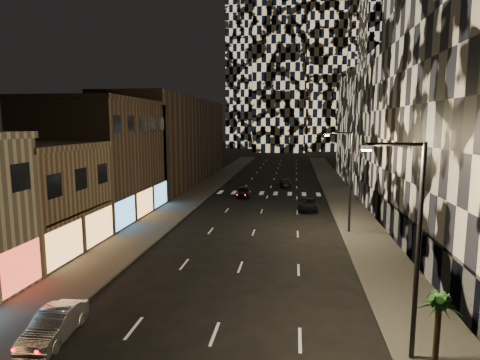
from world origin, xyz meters
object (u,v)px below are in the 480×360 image
(streetlight_far, at_px, (348,175))
(car_silver_parked, at_px, (54,325))
(car_dark_oncoming, at_px, (286,182))
(palm_tree, at_px, (439,309))
(car_dark_rightlane, at_px, (308,204))
(car_dark_midlane, at_px, (243,192))
(streetlight_near, at_px, (413,237))

(streetlight_far, relative_size, car_silver_parked, 2.15)
(car_silver_parked, height_order, car_dark_oncoming, car_silver_parked)
(streetlight_far, bearing_deg, palm_tree, -88.28)
(car_silver_parked, bearing_deg, car_dark_oncoming, 74.12)
(streetlight_far, height_order, car_dark_rightlane, streetlight_far)
(streetlight_far, distance_m, car_silver_parked, 26.11)
(car_dark_midlane, relative_size, car_dark_oncoming, 1.01)
(car_dark_rightlane, height_order, palm_tree, palm_tree)
(car_silver_parked, height_order, car_dark_rightlane, car_silver_parked)
(streetlight_near, relative_size, streetlight_far, 1.00)
(car_dark_rightlane, bearing_deg, car_dark_oncoming, 101.68)
(streetlight_far, distance_m, car_dark_rightlane, 10.89)
(streetlight_far, height_order, car_silver_parked, streetlight_far)
(car_dark_midlane, height_order, car_dark_rightlane, car_dark_midlane)
(streetlight_near, distance_m, car_dark_midlane, 38.74)
(streetlight_near, xyz_separation_m, car_dark_midlane, (-11.58, 36.68, -4.63))
(streetlight_far, bearing_deg, car_silver_parked, -127.27)
(streetlight_far, bearing_deg, streetlight_near, -90.00)
(streetlight_near, distance_m, palm_tree, 2.83)
(streetlight_near, height_order, palm_tree, streetlight_near)
(streetlight_near, bearing_deg, car_dark_rightlane, 96.11)
(streetlight_near, bearing_deg, car_dark_oncoming, 97.44)
(streetlight_near, distance_m, streetlight_far, 20.00)
(car_dark_oncoming, bearing_deg, palm_tree, 93.99)
(palm_tree, bearing_deg, car_dark_midlane, 107.75)
(car_dark_midlane, relative_size, car_dark_rightlane, 0.89)
(car_dark_rightlane, bearing_deg, car_silver_parked, -110.61)
(palm_tree, bearing_deg, streetlight_near, 113.14)
(car_dark_midlane, relative_size, palm_tree, 1.21)
(car_dark_midlane, xyz_separation_m, car_dark_oncoming, (5.46, 10.18, -0.11))
(car_dark_midlane, distance_m, palm_tree, 40.16)
(car_dark_rightlane, bearing_deg, palm_tree, -80.96)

